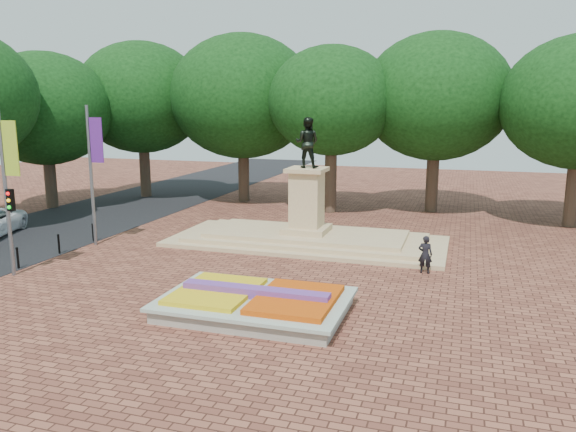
{
  "coord_description": "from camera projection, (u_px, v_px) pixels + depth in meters",
  "views": [
    {
      "loc": [
        7.59,
        -19.02,
        7.02
      ],
      "look_at": [
        0.26,
        4.04,
        2.2
      ],
      "focal_mm": 35.0,
      "sensor_mm": 36.0,
      "label": 1
    }
  ],
  "objects": [
    {
      "name": "monument",
      "position": [
        307.0,
        227.0,
        28.71
      ],
      "size": [
        14.0,
        6.0,
        6.4
      ],
      "color": "tan",
      "rests_on": "ground"
    },
    {
      "name": "tree_row_back",
      "position": [
        384.0,
        110.0,
        36.23
      ],
      "size": [
        44.8,
        8.8,
        10.43
      ],
      "color": "#3A291F",
      "rests_on": "ground"
    },
    {
      "name": "ground",
      "position": [
        250.0,
        292.0,
        21.4
      ],
      "size": [
        90.0,
        90.0,
        0.0
      ],
      "primitive_type": "plane",
      "color": "brown",
      "rests_on": "ground"
    },
    {
      "name": "asphalt_street",
      "position": [
        27.0,
        236.0,
        30.53
      ],
      "size": [
        9.0,
        90.0,
        0.02
      ],
      "primitive_type": "cube",
      "color": "black",
      "rests_on": "ground"
    },
    {
      "name": "flower_bed",
      "position": [
        256.0,
        302.0,
        19.16
      ],
      "size": [
        6.3,
        4.3,
        0.91
      ],
      "color": "gray",
      "rests_on": "ground"
    },
    {
      "name": "banner_poles",
      "position": [
        2.0,
        185.0,
        22.42
      ],
      "size": [
        0.88,
        11.17,
        7.0
      ],
      "color": "slate",
      "rests_on": "ground"
    },
    {
      "name": "pedestrian",
      "position": [
        425.0,
        255.0,
        23.61
      ],
      "size": [
        0.61,
        0.41,
        1.63
      ],
      "primitive_type": "imported",
      "rotation": [
        0.0,
        0.0,
        3.11
      ],
      "color": "black",
      "rests_on": "ground"
    }
  ]
}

